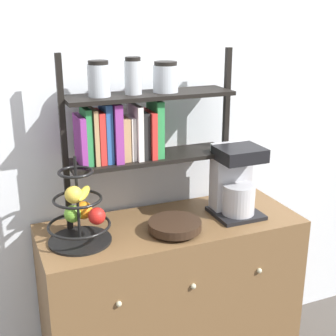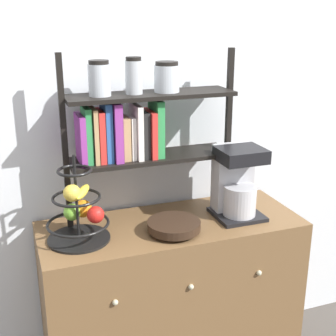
# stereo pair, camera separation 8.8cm
# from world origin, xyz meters

# --- Properties ---
(wall_back) EXTENTS (7.00, 0.05, 2.60)m
(wall_back) POSITION_xyz_m (0.00, 0.50, 1.30)
(wall_back) COLOR silver
(wall_back) RESTS_ON ground_plane
(sideboard) EXTENTS (1.18, 0.48, 0.86)m
(sideboard) POSITION_xyz_m (0.00, 0.23, 0.43)
(sideboard) COLOR brown
(sideboard) RESTS_ON ground_plane
(coffee_maker) EXTENTS (0.21, 0.22, 0.33)m
(coffee_maker) POSITION_xyz_m (0.31, 0.22, 1.02)
(coffee_maker) COLOR black
(coffee_maker) RESTS_ON sideboard
(fruit_stand) EXTENTS (0.26, 0.26, 0.37)m
(fruit_stand) POSITION_xyz_m (-0.41, 0.21, 0.98)
(fruit_stand) COLOR black
(fruit_stand) RESTS_ON sideboard
(wooden_bowl) EXTENTS (0.23, 0.23, 0.05)m
(wooden_bowl) POSITION_xyz_m (-0.02, 0.14, 0.89)
(wooden_bowl) COLOR black
(wooden_bowl) RESTS_ON sideboard
(shelf_hutch) EXTENTS (0.78, 0.20, 0.75)m
(shelf_hutch) POSITION_xyz_m (-0.14, 0.33, 1.32)
(shelf_hutch) COLOR black
(shelf_hutch) RESTS_ON sideboard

